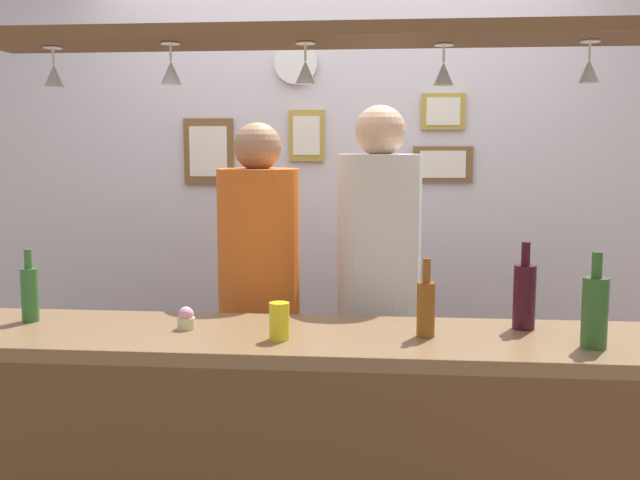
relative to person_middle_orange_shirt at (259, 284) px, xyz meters
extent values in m
cube|color=silver|center=(0.27, 0.84, 0.28)|extent=(4.40, 0.06, 2.60)
cube|color=brown|center=(0.27, -0.61, -0.07)|extent=(2.70, 0.55, 0.04)
cube|color=brown|center=(0.27, -0.56, 0.92)|extent=(2.20, 0.36, 0.04)
cylinder|color=silver|center=(-0.60, -0.55, 0.90)|extent=(0.06, 0.06, 0.00)
cylinder|color=silver|center=(-0.60, -0.55, 0.87)|extent=(0.01, 0.01, 0.06)
cone|color=silver|center=(-0.60, -0.55, 0.81)|extent=(0.07, 0.07, 0.08)
cylinder|color=silver|center=(-0.17, -0.61, 0.90)|extent=(0.06, 0.06, 0.00)
cylinder|color=silver|center=(-0.17, -0.61, 0.87)|extent=(0.01, 0.01, 0.06)
cone|color=silver|center=(-0.17, -0.61, 0.81)|extent=(0.07, 0.07, 0.08)
cylinder|color=silver|center=(0.26, -0.58, 0.90)|extent=(0.06, 0.06, 0.00)
cylinder|color=silver|center=(0.26, -0.58, 0.87)|extent=(0.01, 0.01, 0.06)
cone|color=silver|center=(0.26, -0.58, 0.81)|extent=(0.07, 0.07, 0.08)
cylinder|color=silver|center=(0.71, -0.49, 0.90)|extent=(0.06, 0.06, 0.00)
cylinder|color=silver|center=(0.71, -0.49, 0.87)|extent=(0.01, 0.01, 0.06)
cone|color=silver|center=(0.71, -0.49, 0.81)|extent=(0.07, 0.07, 0.08)
cylinder|color=silver|center=(1.17, -0.53, 0.90)|extent=(0.06, 0.06, 0.00)
cylinder|color=silver|center=(1.17, -0.53, 0.87)|extent=(0.01, 0.01, 0.06)
cone|color=silver|center=(1.17, -0.53, 0.81)|extent=(0.07, 0.07, 0.08)
cube|color=#2D334C|center=(0.00, 0.00, -0.62)|extent=(0.17, 0.18, 0.80)
cylinder|color=orange|center=(0.00, 0.00, 0.13)|extent=(0.34, 0.34, 0.70)
sphere|color=#9E7556|center=(0.00, 0.00, 0.57)|extent=(0.20, 0.20, 0.20)
cube|color=#2D334C|center=(0.50, 0.00, -0.60)|extent=(0.17, 0.18, 0.83)
cylinder|color=white|center=(0.50, 0.00, 0.18)|extent=(0.34, 0.34, 0.72)
sphere|color=tan|center=(0.50, 0.00, 0.63)|extent=(0.21, 0.21, 0.21)
cylinder|color=#336B2D|center=(-0.73, -0.53, 0.05)|extent=(0.06, 0.06, 0.19)
cylinder|color=#336B2D|center=(-0.73, -0.53, 0.18)|extent=(0.03, 0.03, 0.07)
cylinder|color=brown|center=(0.66, -0.62, 0.04)|extent=(0.06, 0.06, 0.18)
cylinder|color=brown|center=(0.66, -0.62, 0.17)|extent=(0.03, 0.03, 0.08)
cylinder|color=#2D5623|center=(1.18, -0.70, 0.06)|extent=(0.08, 0.08, 0.22)
cylinder|color=#2D5623|center=(1.18, -0.70, 0.21)|extent=(0.03, 0.03, 0.08)
cylinder|color=#380F19|center=(1.00, -0.48, 0.06)|extent=(0.08, 0.08, 0.22)
cylinder|color=#380F19|center=(1.00, -0.48, 0.21)|extent=(0.03, 0.03, 0.08)
cylinder|color=yellow|center=(0.19, -0.70, 0.01)|extent=(0.07, 0.07, 0.12)
cylinder|color=beige|center=(-0.15, -0.59, -0.03)|extent=(0.06, 0.06, 0.04)
sphere|color=pink|center=(-0.15, -0.59, 0.00)|extent=(0.05, 0.05, 0.05)
cube|color=brown|center=(0.81, 0.80, 0.48)|extent=(0.30, 0.02, 0.18)
cube|color=white|center=(0.81, 0.78, 0.48)|extent=(0.23, 0.01, 0.14)
cube|color=brown|center=(-0.40, 0.80, 0.55)|extent=(0.26, 0.02, 0.34)
cube|color=white|center=(-0.40, 0.78, 0.55)|extent=(0.20, 0.01, 0.26)
cube|color=#B29338|center=(0.11, 0.80, 0.63)|extent=(0.18, 0.02, 0.26)
cube|color=white|center=(0.11, 0.78, 0.63)|extent=(0.14, 0.01, 0.20)
cube|color=#B29338|center=(0.80, 0.80, 0.75)|extent=(0.22, 0.02, 0.18)
cube|color=white|center=(0.80, 0.78, 0.75)|extent=(0.17, 0.01, 0.14)
cylinder|color=white|center=(0.06, 0.79, 0.99)|extent=(0.22, 0.03, 0.22)
camera|label=1|loc=(0.54, -3.01, 0.57)|focal=41.51mm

